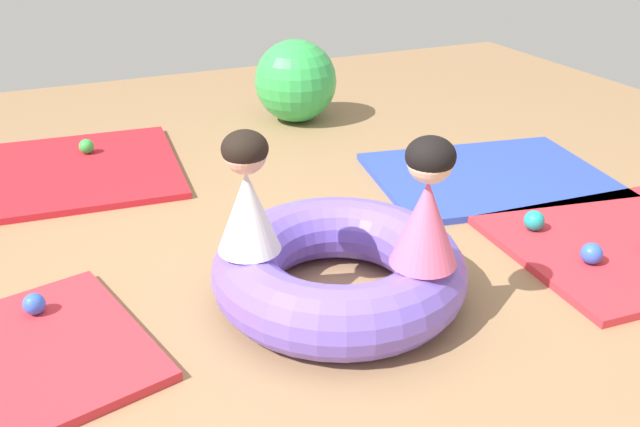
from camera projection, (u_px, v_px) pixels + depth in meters
The scene contains 14 objects.
ground_plane at pixel (296, 291), 3.08m from camera, with size 8.00×8.00×0.00m, color #93704C.
gym_mat_far_right at pixel (489, 176), 4.22m from camera, with size 1.37×1.04×0.04m, color #2D47B7.
gym_mat_near_right at pixel (45, 174), 4.25m from camera, with size 1.59×1.26×0.04m, color red.
gym_mat_near_left at pixel (631, 244), 3.44m from camera, with size 1.25×1.03×0.04m, color red.
inflatable_cushion at pixel (339, 270), 2.96m from camera, with size 1.09×1.09×0.30m, color #7056D1.
child_in_white at pixel (247, 194), 2.71m from camera, with size 0.33×0.33×0.51m.
child_in_pink at pixel (427, 204), 2.61m from camera, with size 0.35×0.35×0.52m.
play_ball_blue at pixel (592, 253), 3.20m from camera, with size 0.10×0.10×0.10m, color blue.
play_ball_yellow at pixel (423, 175), 4.11m from camera, with size 0.06×0.06×0.06m, color yellow.
play_ball_teal at pixel (534, 221), 3.51m from camera, with size 0.10×0.10×0.10m, color teal.
play_ball_green at pixel (87, 146), 4.50m from camera, with size 0.10×0.10×0.10m, color green.
play_ball_orange at pixel (443, 153), 4.42m from camera, with size 0.07×0.07×0.07m, color orange.
play_ball_blue_second at pixel (34, 304), 2.83m from camera, with size 0.09×0.09×0.09m, color blue.
exercise_ball_large at pixel (296, 81), 5.14m from camera, with size 0.61×0.61×0.61m, color green.
Camera 1 is at (-0.97, -2.44, 1.65)m, focal length 38.74 mm.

